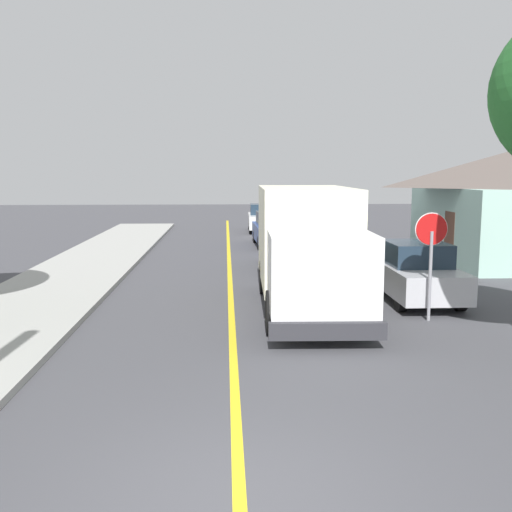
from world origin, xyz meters
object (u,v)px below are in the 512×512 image
box_truck (308,243)px  parked_car_mid (273,230)px  parked_van_across (415,273)px  parked_car_far (263,218)px  stop_sign (431,245)px  parked_car_near (289,247)px

box_truck → parked_car_mid: size_ratio=1.63×
parked_van_across → box_truck: bearing=-165.1°
parked_van_across → parked_car_far: bearing=98.7°
box_truck → parked_car_mid: 13.51m
stop_sign → parked_car_mid: bearing=99.9°
parked_car_far → stop_sign: (2.65, -22.08, 1.06)m
box_truck → stop_sign: bearing=-27.7°
parked_car_near → parked_car_mid: same height
parked_car_near → parked_car_mid: 6.77m
box_truck → parked_car_far: (0.15, 20.61, -0.97)m
parked_van_across → stop_sign: bearing=-99.3°
parked_car_mid → parked_car_far: 7.14m
parked_van_across → stop_sign: (-0.38, -2.32, 1.06)m
box_truck → parked_car_mid: box_truck is taller
parked_car_mid → stop_sign: 15.20m
parked_van_across → stop_sign: stop_sign is taller
parked_car_near → parked_van_across: same height
parked_car_near → stop_sign: stop_sign is taller
parked_car_mid → parked_van_across: same height
parked_car_far → parked_car_mid: bearing=-89.7°
box_truck → parked_van_across: bearing=14.9°
parked_car_near → box_truck: bearing=-92.0°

